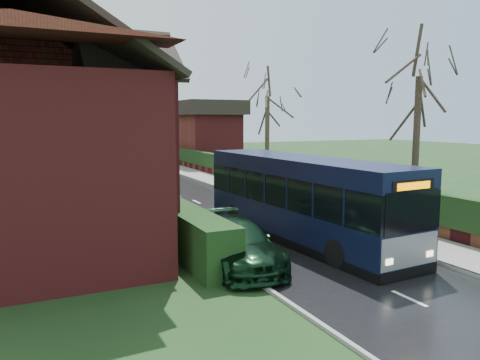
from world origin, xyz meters
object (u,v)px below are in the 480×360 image
brick_house (25,127)px  car_silver (164,192)px  bus (302,199)px  bus_stop_sign (370,192)px  car_green (235,243)px

brick_house → car_silver: bearing=37.2°
bus → bus_stop_sign: (2.40, -1.09, 0.28)m
bus → car_silver: 9.98m
brick_house → car_green: 9.27m
bus → car_green: 4.21m
brick_house → bus_stop_sign: size_ratio=5.12×
bus → bus_stop_sign: size_ratio=3.77×
car_green → car_silver: bearing=90.9°
bus → car_silver: size_ratio=2.46×
brick_house → bus: bearing=-24.8°
brick_house → car_green: (5.83, -6.21, -3.64)m
car_silver → bus_stop_sign: size_ratio=1.53×
brick_house → bus_stop_sign: bearing=-24.7°
bus → car_green: bearing=-157.4°
car_silver → bus_stop_sign: bus_stop_sign is taller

